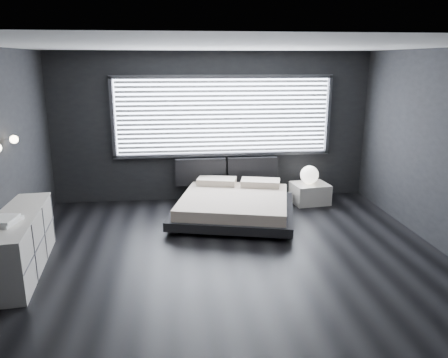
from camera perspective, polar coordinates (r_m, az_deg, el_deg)
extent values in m
plane|color=black|center=(6.10, 0.93, -10.30)|extent=(6.00, 6.00, 0.00)
plane|color=silver|center=(5.50, 1.06, 17.00)|extent=(6.00, 6.00, 0.00)
cube|color=black|center=(8.33, -1.50, 6.76)|extent=(6.00, 0.04, 2.80)
cube|color=black|center=(3.06, 7.80, -8.68)|extent=(6.00, 0.04, 2.80)
cube|color=white|center=(8.30, -0.11, 8.20)|extent=(4.00, 0.02, 1.38)
cube|color=#47474C|center=(8.29, -14.37, 7.72)|extent=(0.06, 0.08, 1.48)
cube|color=#47474C|center=(8.74, 13.47, 8.14)|extent=(0.06, 0.08, 1.48)
cube|color=#47474C|center=(8.21, -0.09, 13.24)|extent=(4.14, 0.08, 0.06)
cube|color=#47474C|center=(8.39, -0.08, 3.22)|extent=(4.14, 0.08, 0.06)
cube|color=silver|center=(8.24, -0.06, 8.15)|extent=(3.94, 0.03, 1.32)
cube|color=black|center=(8.37, -3.08, 0.98)|extent=(0.96, 0.16, 0.52)
cube|color=black|center=(8.48, 3.68, 1.17)|extent=(0.96, 0.16, 0.52)
cylinder|color=silver|center=(6.58, -26.32, 4.65)|extent=(0.10, 0.02, 0.02)
sphere|color=#FFE5B7|center=(6.56, -25.75, 4.69)|extent=(0.11, 0.11, 0.11)
cube|color=black|center=(6.98, -6.47, -6.68)|extent=(0.13, 0.13, 0.07)
cube|color=black|center=(6.78, 7.84, -7.40)|extent=(0.13, 0.13, 0.07)
cube|color=black|center=(8.38, -3.92, -2.81)|extent=(0.13, 0.13, 0.07)
cube|color=black|center=(8.22, 7.88, -3.29)|extent=(0.13, 0.13, 0.07)
cube|color=black|center=(7.50, 1.32, -4.11)|extent=(2.39, 2.33, 0.14)
cube|color=#B9A694|center=(7.45, 1.33, -2.93)|extent=(2.15, 2.15, 0.18)
cube|color=beige|center=(8.12, -0.95, -0.28)|extent=(0.78, 0.54, 0.12)
cube|color=beige|center=(8.04, 4.78, -0.49)|extent=(0.78, 0.54, 0.12)
cube|color=beige|center=(8.44, 11.15, -1.84)|extent=(0.72, 0.62, 0.38)
sphere|color=white|center=(8.36, 11.10, 0.55)|extent=(0.34, 0.34, 0.34)
cube|color=beige|center=(6.20, -25.22, -7.58)|extent=(0.68, 1.93, 0.76)
cube|color=#47474C|center=(6.14, -22.78, -7.52)|extent=(0.16, 1.87, 0.74)
cube|color=white|center=(5.82, -26.74, -5.00)|extent=(0.36, 0.43, 0.04)
cube|color=white|center=(5.79, -26.76, -4.71)|extent=(0.28, 0.36, 0.03)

